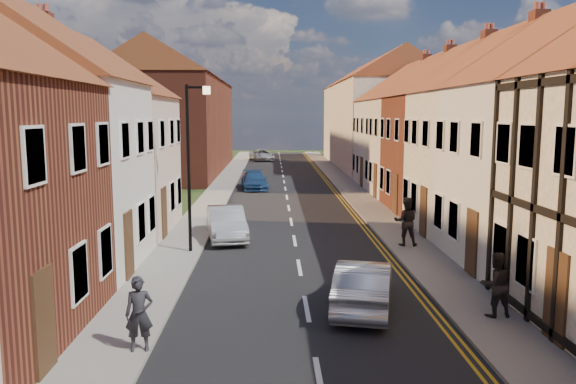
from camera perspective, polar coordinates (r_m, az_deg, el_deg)
road at (r=30.59m, az=0.08°, el=-1.64°), size 7.00×90.00×0.02m
pavement_left at (r=30.77m, az=-8.14°, el=-1.57°), size 1.80×90.00×0.12m
pavement_right at (r=31.03m, az=8.23°, el=-1.50°), size 1.80×90.00×0.12m
cottage_r_cream_mid at (r=25.76m, az=21.81°, el=6.00°), size 8.30×5.20×9.00m
cottage_r_pink at (r=30.80m, az=17.82°, el=6.39°), size 8.30×6.00×9.00m
cottage_r_white_far at (r=35.94m, az=14.96°, el=6.67°), size 8.30×5.20×9.00m
cottage_r_cream_far at (r=41.14m, az=12.82°, el=6.86°), size 8.30×6.00×9.00m
cottage_l_brick_mid at (r=20.06m, az=-26.53°, el=5.49°), size 8.30×5.70×9.10m
cottage_l_pink at (r=25.44m, az=-21.02°, el=5.78°), size 8.30×6.30×8.80m
block_right_far at (r=56.09m, az=8.94°, el=8.02°), size 8.30×24.20×10.50m
block_left_far at (r=50.86m, az=-11.24°, el=7.98°), size 8.30×24.20×10.50m
lamppost at (r=20.43m, az=-9.85°, el=3.45°), size 0.88×0.15×6.00m
car_mid at (r=23.08m, az=-6.30°, el=-3.17°), size 2.08×4.23×1.33m
car_far at (r=38.36m, az=-3.43°, el=1.17°), size 2.07×4.25×1.19m
car_distant at (r=62.09m, az=-2.68°, el=3.78°), size 3.17×4.93×1.27m
pedestrian_left at (r=12.45m, az=-14.88°, el=-11.88°), size 0.63×0.46×1.60m
pedestrian_right at (r=14.89m, az=20.32°, el=-8.79°), size 0.85×0.70×1.62m
car_mid_b at (r=15.03m, az=7.72°, el=-9.32°), size 2.22×4.15×1.30m
pedestrian_right_b at (r=21.78m, az=11.89°, el=-2.94°), size 0.99×0.82×1.85m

